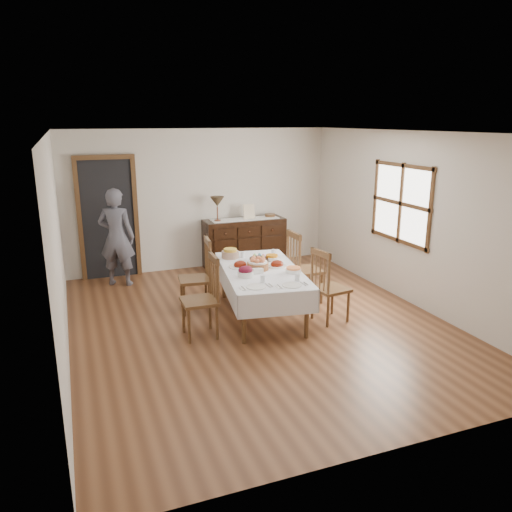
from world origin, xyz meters
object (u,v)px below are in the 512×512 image
object	(u,v)px
dining_table	(261,275)
person	(116,234)
chair_left_near	(204,296)
chair_right_far	(302,267)
sideboard	(244,243)
chair_left_far	(199,275)
table_lamp	(217,202)
chair_right_near	(328,285)

from	to	relation	value
dining_table	person	size ratio (longest dim) A/B	1.23
chair_left_near	person	world-z (taller)	person
chair_right_far	sideboard	bearing A→B (deg)	3.81
chair_right_far	sideboard	world-z (taller)	chair_right_far
chair_left_near	person	xyz separation A→B (m)	(-0.81, 2.56, 0.34)
chair_left_far	table_lamp	bearing A→B (deg)	162.68
chair_left_near	chair_left_far	world-z (taller)	chair_left_far
table_lamp	person	bearing A→B (deg)	-172.15
dining_table	chair_right_near	distance (m)	0.95
chair_left_near	person	bearing A→B (deg)	-160.83
chair_right_far	sideboard	xyz separation A→B (m)	(-0.18, 2.15, -0.10)
person	chair_right_near	bearing A→B (deg)	157.45
chair_right_near	chair_right_far	xyz separation A→B (m)	(0.01, 0.84, 0.04)
sideboard	person	bearing A→B (deg)	-173.42
dining_table	chair_left_near	distance (m)	1.02
dining_table	chair_left_far	world-z (taller)	chair_left_far
person	table_lamp	distance (m)	1.91
chair_left_far	sideboard	xyz separation A→B (m)	(1.40, 1.94, -0.09)
person	chair_left_near	bearing A→B (deg)	131.79
dining_table	chair_left_near	bearing A→B (deg)	-149.48
chair_left_far	chair_right_far	size ratio (longest dim) A/B	0.97
table_lamp	chair_left_far	bearing A→B (deg)	-114.41
chair_left_far	person	bearing A→B (deg)	-142.53
person	chair_left_far	bearing A→B (deg)	144.59
sideboard	table_lamp	size ratio (longest dim) A/B	3.36
chair_right_far	person	xyz separation A→B (m)	(-2.56, 1.88, 0.32)
chair_left_near	chair_right_far	size ratio (longest dim) A/B	0.96
chair_right_near	sideboard	size ratio (longest dim) A/B	0.68
dining_table	sideboard	xyz separation A→B (m)	(0.62, 2.46, -0.15)
dining_table	chair_right_near	world-z (taller)	chair_right_near
person	table_lamp	bearing A→B (deg)	-147.93
chair_right_near	sideboard	bearing A→B (deg)	-5.70
chair_right_near	chair_right_far	distance (m)	0.84
chair_left_far	chair_left_near	bearing A→B (deg)	-3.44
sideboard	dining_table	bearing A→B (deg)	-104.17
table_lamp	chair_left_near	bearing A→B (deg)	-110.24
chair_right_far	table_lamp	size ratio (longest dim) A/B	2.44
chair_right_near	chair_right_far	bearing A→B (deg)	-9.75
chair_left_near	sideboard	distance (m)	3.25
chair_left_far	chair_right_near	size ratio (longest dim) A/B	1.04
chair_left_near	chair_left_far	size ratio (longest dim) A/B	0.99
chair_right_near	chair_right_far	size ratio (longest dim) A/B	0.93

